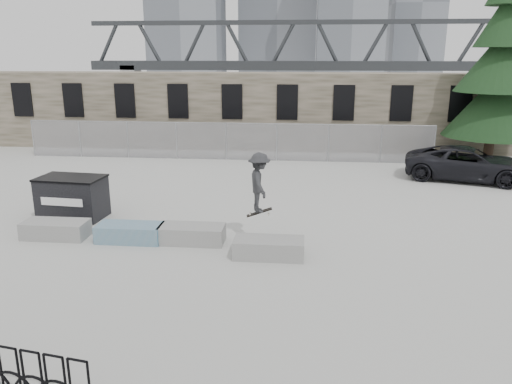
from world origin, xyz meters
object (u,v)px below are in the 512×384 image
planter_center_right (192,233)px  spruce_tree (498,73)px  planter_offset (269,247)px  dumpster (72,197)px  planter_far_left (56,229)px  suv (468,164)px  skateboarder (259,183)px  planter_center_left (130,232)px

planter_center_right → spruce_tree: size_ratio=0.17×
planter_offset → dumpster: bearing=158.1°
planter_far_left → spruce_tree: 22.23m
dumpster → spruce_tree: (17.81, 11.06, 3.91)m
planter_offset → dumpster: dumpster is taller
spruce_tree → suv: size_ratio=2.10×
suv → skateboarder: skateboarder is taller
planter_center_left → spruce_tree: 20.41m
planter_far_left → planter_center_right: bearing=0.1°
planter_center_left → skateboarder: skateboarder is taller
spruce_tree → skateboarder: 17.09m
planter_center_left → dumpster: size_ratio=0.85×
suv → spruce_tree: bearing=-13.1°
dumpster → planter_far_left: bearing=-75.2°
planter_offset → dumpster: 7.71m
dumpster → skateboarder: bearing=-8.9°
planter_center_right → planter_offset: size_ratio=1.00×
dumpster → spruce_tree: 21.32m
planter_center_right → dumpster: bearing=157.3°
planter_center_left → dumpster: 3.47m
spruce_tree → planter_center_left: bearing=-138.9°
planter_offset → suv: (8.37, 9.83, 0.47)m
planter_far_left → planter_center_left: bearing=-1.4°
planter_center_left → planter_offset: size_ratio=1.00×
planter_far_left → suv: bearing=30.5°
planter_center_right → skateboarder: 2.61m
spruce_tree → planter_center_right: bearing=-135.2°
planter_far_left → spruce_tree: (17.47, 13.04, 4.36)m
spruce_tree → skateboarder: (-11.05, -12.74, -2.78)m
planter_center_right → spruce_tree: spruce_tree is taller
planter_far_left → planter_offset: (6.80, -0.89, 0.00)m
spruce_tree → dumpster: bearing=-148.2°
spruce_tree → suv: bearing=-119.3°
planter_far_left → dumpster: dumpster is taller
planter_center_left → skateboarder: (3.98, 0.36, 1.59)m
planter_center_left → planter_center_right: (1.93, 0.07, 0.00)m
planter_center_left → suv: size_ratio=0.37×
planter_far_left → suv: suv is taller
planter_center_left → planter_offset: same height
planter_center_left → planter_offset: bearing=-10.7°
planter_center_left → planter_offset: (4.37, -0.83, 0.00)m
planter_center_right → planter_offset: (2.44, -0.89, 0.00)m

